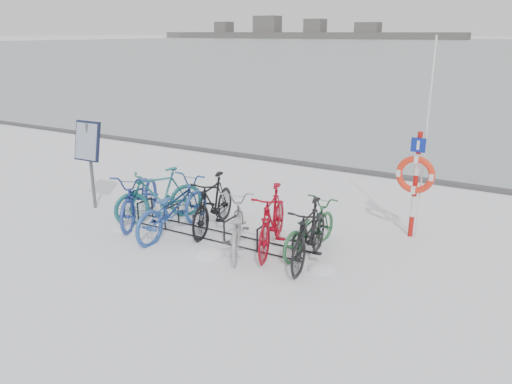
# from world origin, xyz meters

# --- Properties ---
(ground) EXTENTS (900.00, 900.00, 0.00)m
(ground) POSITION_xyz_m (0.00, 0.00, 0.00)
(ground) COLOR white
(ground) RESTS_ON ground
(quay_edge) EXTENTS (400.00, 0.25, 0.10)m
(quay_edge) POSITION_xyz_m (0.00, 5.90, 0.05)
(quay_edge) COLOR #3F3F42
(quay_edge) RESTS_ON ground
(bike_rack) EXTENTS (4.00, 0.48, 0.46)m
(bike_rack) POSITION_xyz_m (0.00, 0.00, 0.18)
(bike_rack) COLOR black
(bike_rack) RESTS_ON ground
(info_board) EXTENTS (0.68, 0.28, 2.00)m
(info_board) POSITION_xyz_m (-3.37, 0.02, 1.44)
(info_board) COLOR #595B5E
(info_board) RESTS_ON ground
(lifebuoy_station) EXTENTS (0.73, 0.22, 3.81)m
(lifebuoy_station) POSITION_xyz_m (3.35, 1.88, 1.28)
(lifebuoy_station) COLOR #AB120D
(lifebuoy_station) RESTS_ON ground
(shoreline) EXTENTS (180.00, 12.00, 9.50)m
(shoreline) POSITION_xyz_m (-122.02, 260.00, 2.79)
(shoreline) COLOR #484848
(shoreline) RESTS_ON ground
(bike_0) EXTENTS (1.56, 2.31, 1.15)m
(bike_0) POSITION_xyz_m (-1.91, -0.01, 0.57)
(bike_0) COLOR navy
(bike_0) RESTS_ON ground
(bike_1) EXTENTS (1.50, 1.95, 1.17)m
(bike_1) POSITION_xyz_m (-1.54, 0.17, 0.59)
(bike_1) COLOR #1E676B
(bike_1) RESTS_ON ground
(bike_2) EXTENTS (0.78, 2.17, 1.13)m
(bike_2) POSITION_xyz_m (-0.84, -0.23, 0.57)
(bike_2) COLOR #274E9D
(bike_2) RESTS_ON ground
(bike_3) EXTENTS (0.89, 2.00, 1.16)m
(bike_3) POSITION_xyz_m (-0.25, 0.32, 0.58)
(bike_3) COLOR black
(bike_3) RESTS_ON ground
(bike_4) EXTENTS (1.47, 1.96, 0.98)m
(bike_4) POSITION_xyz_m (0.68, -0.30, 0.49)
(bike_4) COLOR #989A9F
(bike_4) RESTS_ON ground
(bike_5) EXTENTS (1.07, 2.08, 1.20)m
(bike_5) POSITION_xyz_m (1.24, 0.07, 0.60)
(bike_5) COLOR maroon
(bike_5) RESTS_ON ground
(bike_6) EXTENTS (0.80, 1.86, 0.95)m
(bike_6) POSITION_xyz_m (1.86, 0.34, 0.47)
(bike_6) COLOR #2A633A
(bike_6) RESTS_ON ground
(bike_7) EXTENTS (0.73, 1.92, 1.13)m
(bike_7) POSITION_xyz_m (2.07, -0.12, 0.56)
(bike_7) COLOR black
(bike_7) RESTS_ON ground
(snow_drifts) EXTENTS (5.56, 2.05, 0.20)m
(snow_drifts) POSITION_xyz_m (-0.19, -0.18, 0.00)
(snow_drifts) COLOR white
(snow_drifts) RESTS_ON ground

